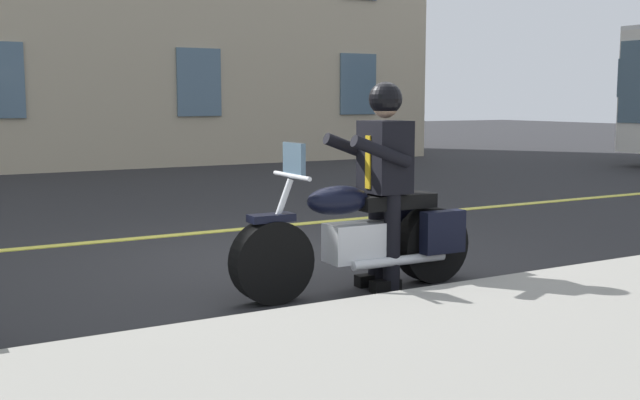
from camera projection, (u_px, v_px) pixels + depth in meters
name	position (u px, v px, depth m)	size (l,w,h in m)	color
ground_plane	(291.00, 261.00, 7.75)	(80.00, 80.00, 0.00)	#28282B
lane_center_stripe	(214.00, 232.00, 9.47)	(60.00, 0.16, 0.01)	#E5DB4C
motorcycle_main	(364.00, 238.00, 6.52)	(2.21, 0.61, 1.26)	black
rider_main	(383.00, 167.00, 6.53)	(0.62, 0.55, 1.74)	black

